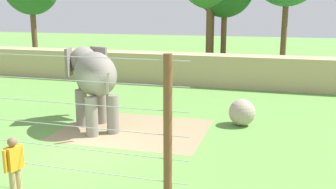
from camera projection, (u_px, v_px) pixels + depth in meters
name	position (u px, v px, depth m)	size (l,w,h in m)	color
ground_plane	(84.00, 153.00, 12.53)	(120.00, 120.00, 0.00)	#609342
dirt_patch	(135.00, 129.00, 15.03)	(5.54, 4.34, 0.01)	#937F5B
embankment_wall	(184.00, 69.00, 24.37)	(36.00, 1.80, 1.90)	tan
elephant	(93.00, 76.00, 14.96)	(3.42, 3.51, 3.08)	gray
enrichment_ball	(242.00, 112.00, 15.50)	(1.07, 1.07, 1.07)	tan
cable_fence	(30.00, 120.00, 9.71)	(8.26, 0.20, 3.63)	brown
zookeeper	(14.00, 168.00, 9.07)	(0.29, 0.60, 1.67)	tan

